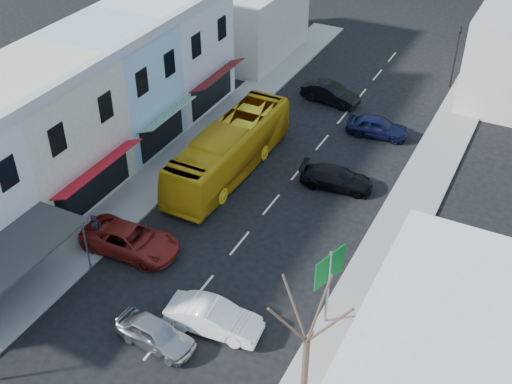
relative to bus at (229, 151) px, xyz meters
name	(u,v)px	position (x,y,z in m)	size (l,w,h in m)	color
ground	(202,289)	(3.90, -9.97, -1.55)	(120.00, 120.00, 0.00)	black
sidewalk_left	(183,157)	(-3.60, 0.03, -1.48)	(3.00, 52.00, 0.15)	gray
sidewalk_right	(404,220)	(11.40, 0.03, -1.48)	(3.00, 52.00, 0.15)	gray
shopfront_row	(63,121)	(-8.59, -4.97, 2.45)	(8.25, 30.00, 8.00)	silver
distant_block_left	(243,19)	(-8.10, 17.03, 1.45)	(8.00, 10.00, 6.00)	#B7B2A8
bus	(229,151)	(0.00, 0.00, 0.00)	(2.50, 11.60, 3.10)	gold
car_silver	(155,333)	(3.87, -13.97, -0.85)	(1.80, 4.40, 1.40)	#A3A3A7
car_white	(214,319)	(5.80, -12.01, -0.85)	(1.80, 4.40, 1.40)	white
car_red	(131,241)	(-1.02, -9.17, -0.85)	(1.90, 4.60, 1.40)	maroon
car_black_near	(337,177)	(6.67, 1.51, -0.85)	(1.84, 4.50, 1.40)	black
car_navy_mid	(377,127)	(6.92, 8.62, -0.85)	(1.80, 4.40, 1.40)	black
car_black_far	(330,94)	(2.17, 11.78, -0.85)	(1.80, 4.40, 1.40)	black
pedestrian_left	(97,230)	(-2.92, -9.58, -0.55)	(0.60, 0.40, 1.70)	black
direction_sign	(328,289)	(10.30, -9.29, 0.68)	(0.82, 1.98, 4.45)	#06531A
street_tree	(307,341)	(11.15, -13.85, 2.23)	(2.62, 2.62, 7.56)	#382920
traffic_signal	(455,57)	(9.70, 18.60, 0.94)	(0.59, 1.04, 4.97)	black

